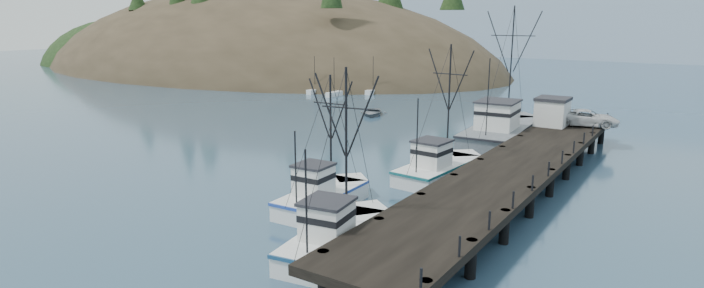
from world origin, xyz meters
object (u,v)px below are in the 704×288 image
at_px(work_vessel, 503,131).
at_px(trawler_near, 339,236).
at_px(pier_shed, 552,111).
at_px(trawler_mid, 325,196).
at_px(pickup_truck, 587,118).
at_px(trawler_far, 440,167).
at_px(pier, 514,168).
at_px(motorboat, 372,115).

bearing_deg(work_vessel, trawler_near, -87.67).
bearing_deg(work_vessel, pier_shed, 17.34).
xyz_separation_m(trawler_mid, pickup_truck, (10.85, 28.68, 1.99)).
bearing_deg(trawler_mid, trawler_far, 72.03).
distance_m(trawler_far, work_vessel, 15.01).
height_order(pier, pier_shed, pier_shed).
xyz_separation_m(pier, motorboat, (-25.23, 21.37, -1.69)).
xyz_separation_m(trawler_near, work_vessel, (-1.25, 30.87, 0.41)).
relative_size(trawler_mid, pier_shed, 2.86).
distance_m(pier_shed, pickup_truck, 3.44).
height_order(work_vessel, pier_shed, work_vessel).
height_order(pier, motorboat, pier).
height_order(trawler_near, pier_shed, trawler_near).
bearing_deg(pier_shed, pickup_truck, 27.65).
bearing_deg(pickup_truck, trawler_mid, 147.81).
relative_size(pickup_truck, motorboat, 1.15).
bearing_deg(trawler_near, motorboat, 119.00).
height_order(pier, trawler_near, trawler_near).
relative_size(trawler_near, motorboat, 2.02).
relative_size(pier, work_vessel, 2.61).
xyz_separation_m(pier, work_vessel, (-5.88, 15.06, -0.46)).
bearing_deg(pier_shed, trawler_mid, -106.15).
distance_m(trawler_near, trawler_mid, 6.98).
height_order(trawler_far, work_vessel, work_vessel).
xyz_separation_m(work_vessel, pickup_truck, (7.38, 2.94, 1.58)).
xyz_separation_m(pier, pickup_truck, (1.50, 18.00, 1.12)).
relative_size(trawler_near, pier_shed, 3.20).
bearing_deg(pier, pier_shed, 95.22).
xyz_separation_m(work_vessel, pier_shed, (4.38, 1.37, 2.19)).
xyz_separation_m(trawler_mid, work_vessel, (3.48, 25.75, 0.41)).
distance_m(work_vessel, motorboat, 20.39).
relative_size(trawler_mid, trawler_far, 0.85).
relative_size(trawler_near, trawler_mid, 1.12).
relative_size(work_vessel, pier_shed, 5.27).
bearing_deg(work_vessel, pier, -68.69).
distance_m(work_vessel, pier_shed, 5.08).
distance_m(pier, work_vessel, 16.17).
bearing_deg(motorboat, work_vessel, -42.21).
bearing_deg(pier_shed, trawler_near, -95.53).
distance_m(trawler_far, pickup_truck, 19.50).
distance_m(pier, trawler_mid, 14.23).
height_order(trawler_far, motorboat, trawler_far).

